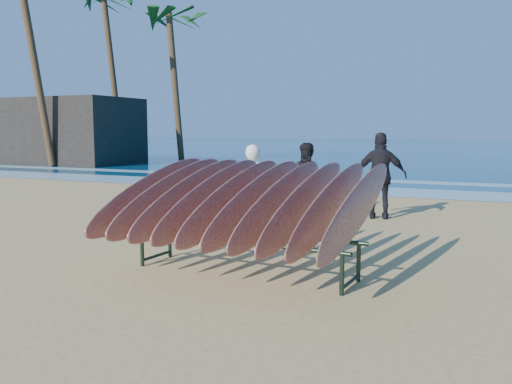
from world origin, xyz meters
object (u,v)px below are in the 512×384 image
person_white (253,188)px  building (64,131)px  surfboard_rack (244,201)px  person_dark_a (308,180)px  palm_mid (174,22)px  palm_right (111,3)px  person_dark_b (381,176)px

person_white → building: (-18.45, 14.47, 1.00)m
surfboard_rack → person_dark_a: bearing=102.6°
surfboard_rack → palm_mid: (-14.42, 20.90, 7.10)m
surfboard_rack → building: bearing=142.0°
palm_mid → palm_right: bearing=166.8°
person_dark_a → palm_mid: 22.15m
palm_mid → person_white: bearing=-53.7°
building → palm_right: 9.48m
person_white → building: size_ratio=0.20×
person_dark_a → palm_mid: (-13.61, 15.89, 7.27)m
person_dark_b → person_white: bearing=39.8°
building → palm_mid: 8.89m
person_dark_a → building: bearing=130.4°
palm_mid → palm_right: (-5.55, 1.30, 1.86)m
person_dark_a → palm_right: palm_right is taller
surfboard_rack → palm_right: size_ratio=0.31×
person_white → person_dark_b: bearing=-123.7°
building → palm_mid: palm_mid is taller
palm_mid → palm_right: palm_right is taller
person_white → surfboard_rack: bearing=117.2°
person_dark_a → person_dark_b: 1.58m
person_dark_a → person_dark_b: size_ratio=0.88×
building → person_dark_a: bearing=-33.2°
person_dark_b → palm_mid: size_ratio=0.21×
person_dark_a → building: (-18.82, 12.32, 1.01)m
person_dark_b → palm_right: (-20.71, 16.93, 9.01)m
surfboard_rack → building: size_ratio=0.41×
surfboard_rack → palm_right: 31.18m
person_white → person_dark_b: person_dark_b is taller
palm_mid → surfboard_rack: bearing=-55.4°
surfboard_rack → palm_mid: bearing=128.1°
person_dark_b → palm_right: 28.23m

